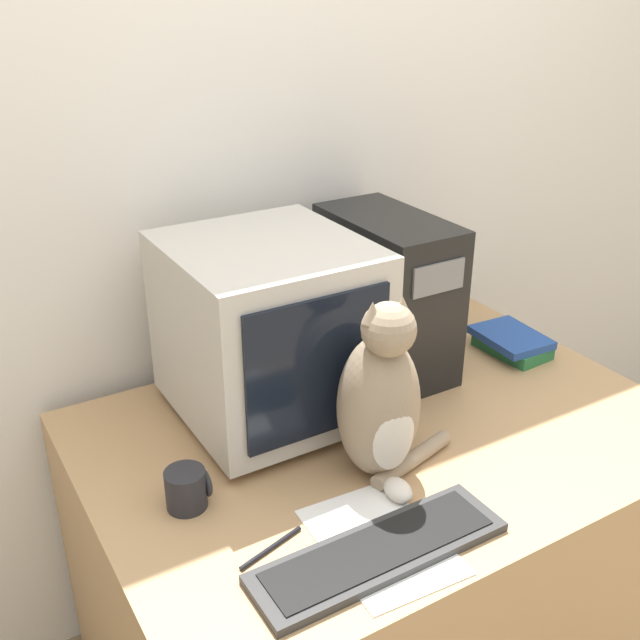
{
  "coord_description": "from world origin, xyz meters",
  "views": [
    {
      "loc": [
        -0.87,
        -0.7,
        1.72
      ],
      "look_at": [
        -0.15,
        0.51,
        1.06
      ],
      "focal_mm": 42.0,
      "sensor_mm": 36.0,
      "label": 1
    }
  ],
  "objects_px": {
    "keyboard": "(379,552)",
    "mug": "(187,489)",
    "pen": "(271,548)",
    "crt_monitor": "(269,330)",
    "book_stack": "(512,342)",
    "cat": "(381,402)",
    "computer_tower": "(386,294)"
  },
  "relations": [
    {
      "from": "cat",
      "to": "pen",
      "type": "relative_size",
      "value": 2.84
    },
    {
      "from": "pen",
      "to": "cat",
      "type": "bearing_deg",
      "value": 16.44
    },
    {
      "from": "computer_tower",
      "to": "crt_monitor",
      "type": "bearing_deg",
      "value": -170.85
    },
    {
      "from": "keyboard",
      "to": "mug",
      "type": "xyz_separation_m",
      "value": [
        -0.24,
        0.31,
        0.03
      ]
    },
    {
      "from": "computer_tower",
      "to": "pen",
      "type": "bearing_deg",
      "value": -141.02
    },
    {
      "from": "crt_monitor",
      "to": "cat",
      "type": "distance_m",
      "value": 0.34
    },
    {
      "from": "cat",
      "to": "book_stack",
      "type": "height_order",
      "value": "cat"
    },
    {
      "from": "cat",
      "to": "book_stack",
      "type": "relative_size",
      "value": 1.98
    },
    {
      "from": "crt_monitor",
      "to": "keyboard",
      "type": "distance_m",
      "value": 0.57
    },
    {
      "from": "crt_monitor",
      "to": "computer_tower",
      "type": "bearing_deg",
      "value": 9.15
    },
    {
      "from": "crt_monitor",
      "to": "book_stack",
      "type": "relative_size",
      "value": 2.2
    },
    {
      "from": "cat",
      "to": "book_stack",
      "type": "distance_m",
      "value": 0.69
    },
    {
      "from": "cat",
      "to": "mug",
      "type": "height_order",
      "value": "cat"
    },
    {
      "from": "cat",
      "to": "pen",
      "type": "height_order",
      "value": "cat"
    },
    {
      "from": "keyboard",
      "to": "pen",
      "type": "height_order",
      "value": "keyboard"
    },
    {
      "from": "crt_monitor",
      "to": "computer_tower",
      "type": "height_order",
      "value": "crt_monitor"
    },
    {
      "from": "crt_monitor",
      "to": "pen",
      "type": "height_order",
      "value": "crt_monitor"
    },
    {
      "from": "computer_tower",
      "to": "book_stack",
      "type": "height_order",
      "value": "computer_tower"
    },
    {
      "from": "book_stack",
      "to": "crt_monitor",
      "type": "bearing_deg",
      "value": 174.75
    },
    {
      "from": "pen",
      "to": "mug",
      "type": "xyz_separation_m",
      "value": [
        -0.08,
        0.19,
        0.04
      ]
    },
    {
      "from": "keyboard",
      "to": "pen",
      "type": "xyz_separation_m",
      "value": [
        -0.16,
        0.11,
        -0.01
      ]
    },
    {
      "from": "book_stack",
      "to": "computer_tower",
      "type": "bearing_deg",
      "value": 159.9
    },
    {
      "from": "cat",
      "to": "pen",
      "type": "xyz_separation_m",
      "value": [
        -0.3,
        -0.09,
        -0.17
      ]
    },
    {
      "from": "pen",
      "to": "mug",
      "type": "height_order",
      "value": "mug"
    },
    {
      "from": "keyboard",
      "to": "mug",
      "type": "relative_size",
      "value": 5.64
    },
    {
      "from": "keyboard",
      "to": "mug",
      "type": "bearing_deg",
      "value": 128.11
    },
    {
      "from": "book_stack",
      "to": "pen",
      "type": "xyz_separation_m",
      "value": [
        -0.92,
        -0.35,
        -0.03
      ]
    },
    {
      "from": "computer_tower",
      "to": "cat",
      "type": "bearing_deg",
      "value": -126.49
    },
    {
      "from": "computer_tower",
      "to": "keyboard",
      "type": "relative_size",
      "value": 0.83
    },
    {
      "from": "cat",
      "to": "pen",
      "type": "distance_m",
      "value": 0.36
    },
    {
      "from": "mug",
      "to": "book_stack",
      "type": "bearing_deg",
      "value": 8.73
    },
    {
      "from": "keyboard",
      "to": "pen",
      "type": "bearing_deg",
      "value": 144.38
    }
  ]
}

